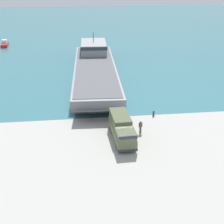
# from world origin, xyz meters

# --- Properties ---
(ground_plane) EXTENTS (240.00, 240.00, 0.00)m
(ground_plane) POSITION_xyz_m (0.00, 0.00, 0.00)
(ground_plane) COLOR #A8A59E
(water_surface) EXTENTS (240.00, 180.00, 0.01)m
(water_surface) POSITION_xyz_m (0.00, 97.50, 0.00)
(water_surface) COLOR #336B75
(water_surface) RESTS_ON ground_plane
(landing_craft) EXTENTS (10.47, 42.81, 6.95)m
(landing_craft) POSITION_xyz_m (-1.17, 31.53, 1.62)
(landing_craft) COLOR gray
(landing_craft) RESTS_ON ground_plane
(military_truck) EXTENTS (2.64, 7.87, 2.96)m
(military_truck) POSITION_xyz_m (0.12, 0.56, 1.55)
(military_truck) COLOR #566042
(military_truck) RESTS_ON ground_plane
(soldier_on_ramp) EXTENTS (0.50, 0.40, 1.78)m
(soldier_on_ramp) POSITION_xyz_m (2.88, 1.95, 1.03)
(soldier_on_ramp) COLOR #4C4738
(soldier_on_ramp) RESTS_ON ground_plane
(moored_boat_a) EXTENTS (2.40, 6.04, 1.82)m
(moored_boat_a) POSITION_xyz_m (-26.11, 62.02, 0.60)
(moored_boat_a) COLOR #B22323
(moored_boat_a) RESTS_ON ground_plane
(mooring_bollard) EXTENTS (0.34, 0.34, 0.86)m
(mooring_bollard) POSITION_xyz_m (6.00, 7.11, 0.47)
(mooring_bollard) COLOR #333338
(mooring_bollard) RESTS_ON ground_plane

